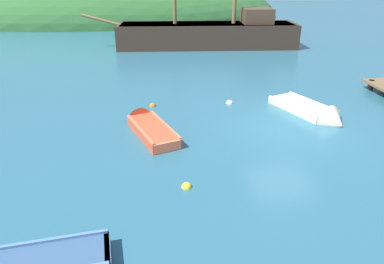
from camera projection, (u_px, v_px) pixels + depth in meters
name	position (u px, v px, depth m)	size (l,w,h in m)	color
ground_plane	(286.00, 128.00, 13.62)	(120.00, 120.00, 0.00)	#285B70
shore_hill	(106.00, 19.00, 44.29)	(43.05, 20.60, 11.19)	#2D602D
sailing_ship	(209.00, 38.00, 27.73)	(16.41, 4.42, 10.73)	#38281E
rowboat_near_dock	(148.00, 128.00, 13.39)	(2.09, 3.69, 0.99)	#C64C2D
rowboat_far	(314.00, 114.00, 14.78)	(2.45, 3.84, 1.22)	beige
buoy_orange	(153.00, 106.00, 15.86)	(0.28, 0.28, 0.28)	orange
buoy_yellow	(187.00, 187.00, 9.94)	(0.29, 0.29, 0.29)	yellow
buoy_white	(229.00, 103.00, 16.18)	(0.31, 0.31, 0.31)	white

